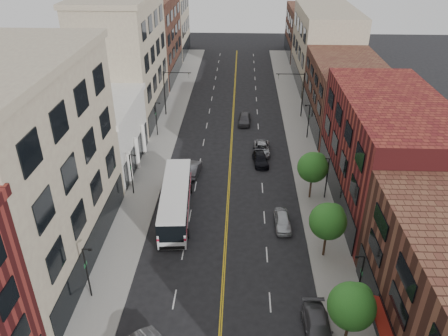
# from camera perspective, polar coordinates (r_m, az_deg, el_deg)

# --- Properties ---
(sidewalk_left) EXTENTS (4.00, 110.00, 0.15)m
(sidewalk_left) POSITION_cam_1_polar(r_m,az_deg,el_deg) (60.96, -8.54, 2.25)
(sidewalk_left) COLOR gray
(sidewalk_left) RESTS_ON ground
(sidewalk_right) EXTENTS (4.00, 110.00, 0.15)m
(sidewalk_right) POSITION_cam_1_polar(r_m,az_deg,el_deg) (60.56, 10.41, 1.89)
(sidewalk_right) COLOR gray
(sidewalk_right) RESTS_ON ground
(bldg_l_tanoffice) EXTENTS (10.00, 22.00, 18.00)m
(bldg_l_tanoffice) POSITION_cam_1_polar(r_m,az_deg,el_deg) (40.66, -24.63, -0.64)
(bldg_l_tanoffice) COLOR gray
(bldg_l_tanoffice) RESTS_ON ground
(bldg_l_white) EXTENTS (10.00, 14.00, 8.00)m
(bldg_l_white) POSITION_cam_1_polar(r_m,az_deg,el_deg) (57.56, -16.39, 3.98)
(bldg_l_white) COLOR silver
(bldg_l_white) RESTS_ON ground
(bldg_l_far_a) EXTENTS (10.00, 20.00, 18.00)m
(bldg_l_far_a) POSITION_cam_1_polar(r_m,az_deg,el_deg) (71.18, -12.95, 13.55)
(bldg_l_far_a) COLOR gray
(bldg_l_far_a) RESTS_ON ground
(bldg_l_far_b) EXTENTS (10.00, 20.00, 15.00)m
(bldg_l_far_b) POSITION_cam_1_polar(r_m,az_deg,el_deg) (90.42, -9.74, 16.16)
(bldg_l_far_b) COLOR #562D22
(bldg_l_far_b) RESTS_ON ground
(bldg_l_far_c) EXTENTS (10.00, 16.00, 20.00)m
(bldg_l_far_c) POSITION_cam_1_polar(r_m,az_deg,el_deg) (107.29, -7.94, 19.69)
(bldg_l_far_c) COLOR gray
(bldg_l_far_c) RESTS_ON ground
(bldg_r_mid) EXTENTS (10.00, 22.00, 12.00)m
(bldg_r_mid) POSITION_cam_1_polar(r_m,az_deg,el_deg) (49.98, 20.48, 1.87)
(bldg_r_mid) COLOR #5D1819
(bldg_r_mid) RESTS_ON ground
(bldg_r_far_a) EXTENTS (10.00, 20.00, 10.00)m
(bldg_r_far_a) POSITION_cam_1_polar(r_m,az_deg,el_deg) (68.98, 15.63, 9.21)
(bldg_r_far_a) COLOR #562D22
(bldg_r_far_a) RESTS_ON ground
(bldg_r_far_b) EXTENTS (10.00, 22.00, 14.00)m
(bldg_r_far_b) POSITION_cam_1_polar(r_m,az_deg,el_deg) (88.15, 13.04, 15.17)
(bldg_r_far_b) COLOR gray
(bldg_r_far_b) RESTS_ON ground
(bldg_r_far_c) EXTENTS (10.00, 18.00, 11.00)m
(bldg_r_far_c) POSITION_cam_1_polar(r_m,az_deg,el_deg) (107.73, 11.21, 17.03)
(bldg_r_far_c) COLOR #562D22
(bldg_r_far_c) RESTS_ON ground
(tree_r_1) EXTENTS (3.40, 3.40, 5.59)m
(tree_r_1) POSITION_cam_1_polar(r_m,az_deg,el_deg) (33.35, 16.48, -16.74)
(tree_r_1) COLOR black
(tree_r_1) RESTS_ON sidewalk_right
(tree_r_2) EXTENTS (3.40, 3.40, 5.59)m
(tree_r_2) POSITION_cam_1_polar(r_m,az_deg,el_deg) (40.73, 13.53, -6.64)
(tree_r_2) COLOR black
(tree_r_2) RESTS_ON sidewalk_right
(tree_r_3) EXTENTS (3.40, 3.40, 5.59)m
(tree_r_3) POSITION_cam_1_polar(r_m,az_deg,el_deg) (49.05, 11.62, 0.22)
(tree_r_3) COLOR black
(tree_r_3) RESTS_ON sidewalk_right
(lamp_l_1) EXTENTS (0.81, 0.55, 5.05)m
(lamp_l_1) POSITION_cam_1_polar(r_m,az_deg,el_deg) (37.96, -17.44, -12.60)
(lamp_l_1) COLOR black
(lamp_l_1) RESTS_ON sidewalk_left
(lamp_l_2) EXTENTS (0.81, 0.55, 5.05)m
(lamp_l_2) POSITION_cam_1_polar(r_m,az_deg,el_deg) (50.37, -11.97, -0.51)
(lamp_l_2) COLOR black
(lamp_l_2) RESTS_ON sidewalk_left
(lamp_l_3) EXTENTS (0.81, 0.55, 5.05)m
(lamp_l_3) POSITION_cam_1_polar(r_m,az_deg,el_deg) (64.39, -8.81, 6.59)
(lamp_l_3) COLOR black
(lamp_l_3) RESTS_ON sidewalk_left
(lamp_r_1) EXTENTS (0.81, 0.55, 5.05)m
(lamp_r_1) POSITION_cam_1_polar(r_m,az_deg,el_deg) (37.24, 17.32, -13.55)
(lamp_r_1) COLOR black
(lamp_r_1) RESTS_ON sidewalk_right
(lamp_r_2) EXTENTS (0.81, 0.55, 5.05)m
(lamp_r_2) POSITION_cam_1_polar(r_m,az_deg,el_deg) (49.83, 13.27, -1.02)
(lamp_r_2) COLOR black
(lamp_r_2) RESTS_ON sidewalk_right
(lamp_r_3) EXTENTS (0.81, 0.55, 5.05)m
(lamp_r_3) POSITION_cam_1_polar(r_m,az_deg,el_deg) (63.97, 10.96, 6.23)
(lamp_r_3) COLOR black
(lamp_r_3) RESTS_ON sidewalk_right
(signal_mast_left) EXTENTS (4.49, 0.18, 7.20)m
(signal_mast_left) POSITION_cam_1_polar(r_m,az_deg,el_deg) (71.04, -7.22, 10.34)
(signal_mast_left) COLOR black
(signal_mast_left) RESTS_ON sidewalk_left
(signal_mast_right) EXTENTS (4.49, 0.18, 7.20)m
(signal_mast_right) POSITION_cam_1_polar(r_m,az_deg,el_deg) (70.68, 9.71, 10.05)
(signal_mast_right) COLOR black
(signal_mast_right) RESTS_ON sidewalk_right
(city_bus) EXTENTS (3.75, 12.92, 3.28)m
(city_bus) POSITION_cam_1_polar(r_m,az_deg,el_deg) (46.82, -6.33, -4.01)
(city_bus) COLOR silver
(city_bus) RESTS_ON ground
(car_parked_mid) EXTENTS (2.18, 5.13, 1.48)m
(car_parked_mid) POSITION_cam_1_polar(r_m,az_deg,el_deg) (35.86, 12.15, -19.84)
(car_parked_mid) COLOR #4C4B50
(car_parked_mid) RESTS_ON ground
(car_parked_far) EXTENTS (1.79, 4.19, 1.41)m
(car_parked_far) POSITION_cam_1_polar(r_m,az_deg,el_deg) (45.70, 7.68, -6.87)
(car_parked_far) COLOR #B0B3B8
(car_parked_far) RESTS_ON ground
(car_lane_behind) EXTENTS (1.98, 4.52, 1.44)m
(car_lane_behind) POSITION_cam_1_polar(r_m,az_deg,el_deg) (54.61, -4.07, -0.11)
(car_lane_behind) COLOR #47474B
(car_lane_behind) RESTS_ON ground
(car_lane_a) EXTENTS (2.29, 4.61, 1.29)m
(car_lane_a) POSITION_cam_1_polar(r_m,az_deg,el_deg) (57.10, 4.78, 1.16)
(car_lane_a) COLOR black
(car_lane_a) RESTS_ON ground
(car_lane_b) EXTENTS (2.29, 4.81, 1.33)m
(car_lane_b) POSITION_cam_1_polar(r_m,az_deg,el_deg) (59.83, 4.95, 2.56)
(car_lane_b) COLOR #A1A2A8
(car_lane_b) RESTS_ON ground
(car_lane_c) EXTENTS (2.06, 4.65, 1.56)m
(car_lane_c) POSITION_cam_1_polar(r_m,az_deg,el_deg) (68.76, 2.71, 6.43)
(car_lane_c) COLOR #46454A
(car_lane_c) RESTS_ON ground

